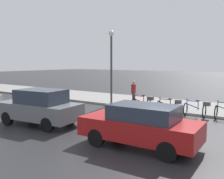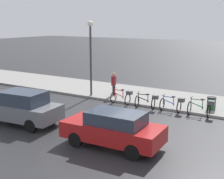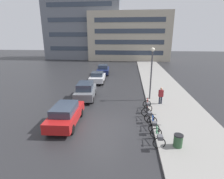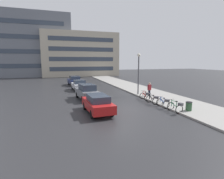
{
  "view_description": "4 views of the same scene",
  "coord_description": "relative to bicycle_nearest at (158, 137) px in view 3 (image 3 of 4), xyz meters",
  "views": [
    {
      "loc": [
        -10.27,
        -4.2,
        3.01
      ],
      "look_at": [
        1.0,
        3.57,
        1.5
      ],
      "focal_mm": 40.0,
      "sensor_mm": 36.0,
      "label": 1
    },
    {
      "loc": [
        -13.05,
        -6.54,
        5.17
      ],
      "look_at": [
        0.82,
        2.04,
        1.56
      ],
      "focal_mm": 50.0,
      "sensor_mm": 36.0,
      "label": 2
    },
    {
      "loc": [
        1.9,
        -11.17,
        6.11
      ],
      "look_at": [
        0.37,
        3.58,
        1.61
      ],
      "focal_mm": 28.0,
      "sensor_mm": 36.0,
      "label": 3
    },
    {
      "loc": [
        -5.76,
        -13.79,
        4.22
      ],
      "look_at": [
        -0.6,
        2.16,
        1.5
      ],
      "focal_mm": 28.0,
      "sensor_mm": 36.0,
      "label": 4
    }
  ],
  "objects": [
    {
      "name": "ground_plane",
      "position": [
        -3.65,
        2.04,
        -0.5
      ],
      "size": [
        140.0,
        140.0,
        0.0
      ],
      "primitive_type": "plane",
      "color": "#28282B"
    },
    {
      "name": "sidewalk_kerb",
      "position": [
        2.35,
        12.04,
        -0.43
      ],
      "size": [
        4.8,
        60.0,
        0.14
      ],
      "primitive_type": "cube",
      "color": "gray",
      "rests_on": "ground"
    },
    {
      "name": "bicycle_third",
      "position": [
        -0.28,
        3.18,
        -0.01
      ],
      "size": [
        0.91,
        1.4,
        0.96
      ],
      "color": "black",
      "rests_on": "ground"
    },
    {
      "name": "car_red",
      "position": [
        -6.24,
        1.9,
        0.29
      ],
      "size": [
        1.96,
        4.31,
        1.53
      ],
      "color": "#AD1919",
      "rests_on": "ground"
    },
    {
      "name": "streetlamp",
      "position": [
        0.31,
        7.69,
        2.85
      ],
      "size": [
        0.38,
        0.38,
        5.16
      ],
      "color": "#424247",
      "rests_on": "ground"
    },
    {
      "name": "bicycle_nearest",
      "position": [
        0.0,
        0.0,
        0.0
      ],
      "size": [
        0.77,
        1.4,
        1.0
      ],
      "color": "black",
      "rests_on": "ground"
    },
    {
      "name": "car_navy",
      "position": [
        -6.22,
        19.62,
        0.31
      ],
      "size": [
        2.25,
        4.53,
        1.65
      ],
      "color": "navy",
      "rests_on": "ground"
    },
    {
      "name": "building_facade_main",
      "position": [
        -2.19,
        40.08,
        5.63
      ],
      "size": [
        21.04,
        7.68,
        12.26
      ],
      "color": "#B2A893",
      "rests_on": "ground"
    },
    {
      "name": "car_white",
      "position": [
        -6.15,
        13.99,
        0.26
      ],
      "size": [
        2.06,
        3.96,
        1.51
      ],
      "color": "silver",
      "rests_on": "ground"
    },
    {
      "name": "bicycle_farthest",
      "position": [
        -0.15,
        4.96,
        -0.01
      ],
      "size": [
        0.73,
        1.37,
        0.97
      ],
      "color": "black",
      "rests_on": "ground"
    },
    {
      "name": "trash_bin",
      "position": [
        1.07,
        -0.25,
        -0.06
      ],
      "size": [
        0.52,
        0.52,
        0.88
      ],
      "color": "#2D5133",
      "rests_on": "ground"
    },
    {
      "name": "car_grey",
      "position": [
        -6.16,
        7.42,
        0.36
      ],
      "size": [
        2.22,
        4.29,
        1.71
      ],
      "color": "slate",
      "rests_on": "ground"
    },
    {
      "name": "bicycle_second",
      "position": [
        -0.07,
        1.64,
        -0.02
      ],
      "size": [
        0.72,
        1.36,
        0.94
      ],
      "color": "black",
      "rests_on": "ground"
    },
    {
      "name": "building_facade_side",
      "position": [
        -15.12,
        42.17,
        8.01
      ],
      "size": [
        20.63,
        8.53,
        17.01
      ],
      "color": "slate",
      "rests_on": "ground"
    },
    {
      "name": "pedestrian",
      "position": [
        1.15,
        6.39,
        0.47
      ],
      "size": [
        0.45,
        0.33,
        1.72
      ],
      "color": "#1E2333",
      "rests_on": "ground"
    }
  ]
}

